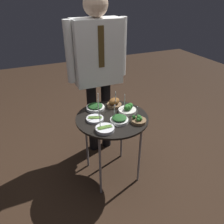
{
  "coord_description": "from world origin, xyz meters",
  "views": [
    {
      "loc": [
        -0.65,
        -1.51,
        1.64
      ],
      "look_at": [
        0.0,
        0.0,
        0.71
      ],
      "focal_mm": 35.0,
      "sensor_mm": 36.0,
      "label": 1
    }
  ],
  "objects": [
    {
      "name": "bowl_broccoli_far_rim",
      "position": [
        0.16,
        0.02,
        0.69
      ],
      "size": [
        0.16,
        0.16,
        0.16
      ],
      "color": "silver",
      "rests_on": "serving_cart"
    },
    {
      "name": "bowl_asparagus_front_right",
      "position": [
        -0.15,
        0.01,
        0.67
      ],
      "size": [
        0.15,
        0.15,
        0.18
      ],
      "color": "silver",
      "rests_on": "serving_cart"
    },
    {
      "name": "bowl_broccoli_near_rim",
      "position": [
        0.17,
        -0.17,
        0.68
      ],
      "size": [
        0.13,
        0.13,
        0.14
      ],
      "color": "brown",
      "rests_on": "serving_cart"
    },
    {
      "name": "bowl_asparagus_mid_left",
      "position": [
        -0.13,
        -0.17,
        0.68
      ],
      "size": [
        0.15,
        0.15,
        0.18
      ],
      "color": "silver",
      "rests_on": "serving_cart"
    },
    {
      "name": "serving_cart",
      "position": [
        0.0,
        0.0,
        0.61
      ],
      "size": [
        0.64,
        0.64,
        0.66
      ],
      "color": "black",
      "rests_on": "ground_plane"
    },
    {
      "name": "bowl_spinach_front_center",
      "position": [
        -0.08,
        0.2,
        0.68
      ],
      "size": [
        0.17,
        0.17,
        0.18
      ],
      "color": "white",
      "rests_on": "serving_cart"
    },
    {
      "name": "bowl_spinach_back_right",
      "position": [
        0.02,
        -0.1,
        0.69
      ],
      "size": [
        0.16,
        0.16,
        0.15
      ],
      "color": "white",
      "rests_on": "serving_cart"
    },
    {
      "name": "waiter_figure",
      "position": [
        0.04,
        0.45,
        1.04
      ],
      "size": [
        0.6,
        0.23,
        1.64
      ],
      "color": "black",
      "rests_on": "ground_plane"
    },
    {
      "name": "bowl_roast_back_left",
      "position": [
        0.1,
        0.18,
        0.7
      ],
      "size": [
        0.14,
        0.14,
        0.17
      ],
      "color": "brown",
      "rests_on": "serving_cart"
    },
    {
      "name": "ground_plane",
      "position": [
        0.0,
        0.0,
        0.0
      ],
      "size": [
        8.0,
        8.0,
        0.0
      ],
      "primitive_type": "plane",
      "color": "black"
    }
  ]
}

